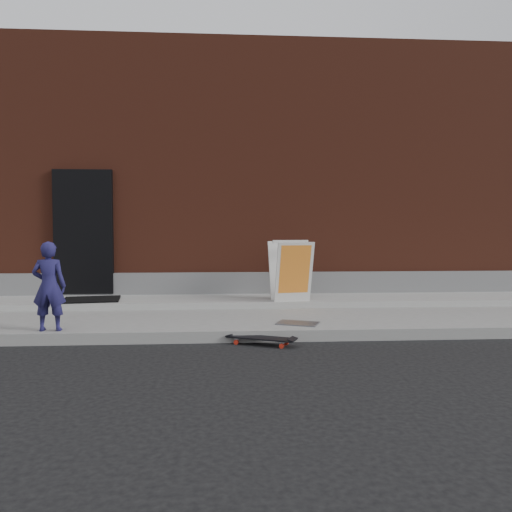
{
  "coord_description": "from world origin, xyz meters",
  "views": [
    {
      "loc": [
        -0.08,
        -6.28,
        1.44
      ],
      "look_at": [
        0.39,
        0.8,
        1.07
      ],
      "focal_mm": 35.0,
      "sensor_mm": 36.0,
      "label": 1
    }
  ],
  "objects": [
    {
      "name": "building",
      "position": [
        -0.0,
        6.99,
        2.5
      ],
      "size": [
        20.0,
        8.1,
        5.0
      ],
      "color": "#5C2719",
      "rests_on": "ground"
    },
    {
      "name": "utility_plate",
      "position": [
        0.94,
        0.45,
        0.16
      ],
      "size": [
        0.64,
        0.53,
        0.02
      ],
      "primitive_type": "cube",
      "rotation": [
        0.0,
        0.0,
        -0.39
      ],
      "color": "#5A5B60",
      "rests_on": "sidewalk"
    },
    {
      "name": "sidewalk",
      "position": [
        0.0,
        1.5,
        0.07
      ],
      "size": [
        20.0,
        3.0,
        0.15
      ],
      "primitive_type": "cube",
      "color": "slate",
      "rests_on": "ground"
    },
    {
      "name": "ground",
      "position": [
        0.0,
        0.0,
        0.0
      ],
      "size": [
        80.0,
        80.0,
        0.0
      ],
      "primitive_type": "plane",
      "color": "black",
      "rests_on": "ground"
    },
    {
      "name": "pizza_sign",
      "position": [
        1.05,
        1.98,
        0.76
      ],
      "size": [
        0.71,
        0.81,
        1.02
      ],
      "color": "silver",
      "rests_on": "apron"
    },
    {
      "name": "child",
      "position": [
        -2.29,
        0.2,
        0.72
      ],
      "size": [
        0.42,
        0.29,
        1.14
      ],
      "primitive_type": "imported",
      "rotation": [
        0.0,
        0.0,
        3.17
      ],
      "color": "#1F1C4F",
      "rests_on": "sidewalk"
    },
    {
      "name": "doormat",
      "position": [
        -2.3,
        2.26,
        0.26
      ],
      "size": [
        1.02,
        0.87,
        0.03
      ],
      "primitive_type": "cube",
      "rotation": [
        0.0,
        0.0,
        0.15
      ],
      "color": "black",
      "rests_on": "apron"
    },
    {
      "name": "apron",
      "position": [
        0.0,
        2.4,
        0.2
      ],
      "size": [
        20.0,
        1.2,
        0.1
      ],
      "primitive_type": "cube",
      "color": "gray",
      "rests_on": "sidewalk"
    },
    {
      "name": "skateboard",
      "position": [
        0.4,
        -0.12,
        0.08
      ],
      "size": [
        0.88,
        0.56,
        0.1
      ],
      "color": "red",
      "rests_on": "ground"
    }
  ]
}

